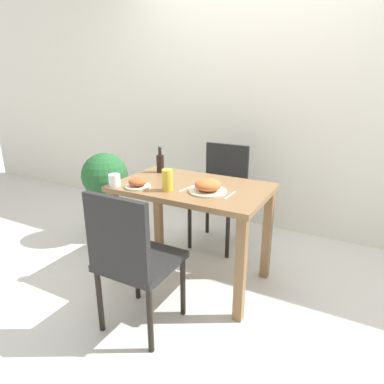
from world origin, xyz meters
TOP-DOWN VIEW (x-y plane):
  - ground_plane at (0.00, 0.00)m, footprint 16.00×16.00m
  - wall_back at (0.00, 1.22)m, footprint 8.00×0.05m
  - dining_table at (0.00, 0.00)m, footprint 1.06×0.66m
  - chair_near at (-0.03, -0.66)m, footprint 0.42×0.42m
  - chair_far at (-0.06, 0.67)m, footprint 0.42×0.42m
  - food_plate at (0.16, -0.08)m, footprint 0.25×0.25m
  - side_plate at (-0.31, -0.22)m, footprint 0.18×0.18m
  - drink_cup at (-0.47, -0.26)m, footprint 0.08×0.08m
  - juice_glass at (-0.09, -0.18)m, footprint 0.07×0.07m
  - sauce_bottle at (-0.38, 0.18)m, footprint 0.06×0.06m
  - fork_utensil at (0.01, -0.08)m, footprint 0.04×0.18m
  - spoon_utensil at (0.32, -0.08)m, footprint 0.01×0.17m
  - potted_plant_left at (-1.00, 0.21)m, footprint 0.41×0.41m

SIDE VIEW (x-z plane):
  - ground_plane at x=0.00m, z-range 0.00..0.00m
  - chair_near at x=-0.03m, z-range 0.06..0.95m
  - chair_far at x=-0.06m, z-range 0.06..0.95m
  - potted_plant_left at x=-1.00m, z-range 0.11..0.94m
  - dining_table at x=0.00m, z-range 0.25..0.99m
  - fork_utensil at x=0.01m, z-range 0.74..0.75m
  - spoon_utensil at x=0.32m, z-range 0.74..0.75m
  - side_plate at x=-0.31m, z-range 0.74..0.80m
  - food_plate at x=0.16m, z-range 0.74..0.82m
  - drink_cup at x=-0.47m, z-range 0.74..0.82m
  - juice_glass at x=-0.09m, z-range 0.74..0.88m
  - sauce_bottle at x=-0.38m, z-range 0.72..0.92m
  - wall_back at x=0.00m, z-range 0.00..2.60m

